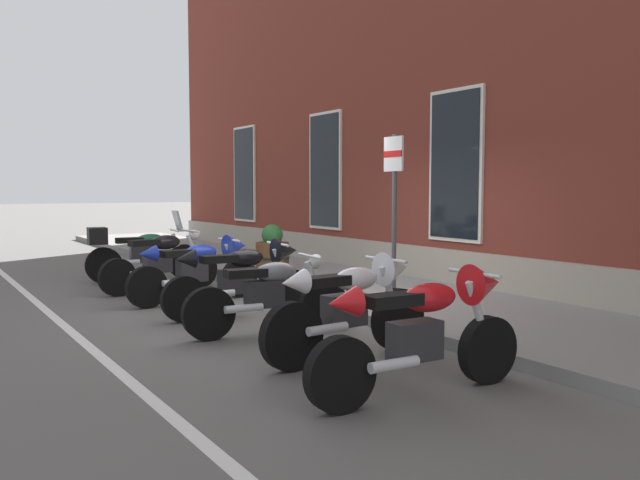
# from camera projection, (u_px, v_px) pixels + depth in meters

# --- Properties ---
(ground_plane) EXTENTS (140.00, 140.00, 0.00)m
(ground_plane) POSITION_uv_depth(u_px,v_px,m) (306.00, 308.00, 9.48)
(ground_plane) COLOR #565451
(sidewalk) EXTENTS (29.80, 2.92, 0.14)m
(sidewalk) POSITION_uv_depth(u_px,v_px,m) (386.00, 295.00, 10.25)
(sidewalk) COLOR slate
(sidewalk) RESTS_ON ground_plane
(lane_stripe) EXTENTS (29.80, 0.12, 0.01)m
(lane_stripe) POSITION_uv_depth(u_px,v_px,m) (75.00, 334.00, 7.77)
(lane_stripe) COLOR silver
(lane_stripe) RESTS_ON ground_plane
(brick_pub_facade) EXTENTS (23.80, 5.21, 10.29)m
(brick_pub_facade) POSITION_uv_depth(u_px,v_px,m) (562.00, 1.00, 12.00)
(brick_pub_facade) COLOR maroon
(brick_pub_facade) RESTS_ON ground_plane
(motorcycle_green_touring) EXTENTS (0.65, 2.14, 1.31)m
(motorcycle_green_touring) POSITION_uv_depth(u_px,v_px,m) (139.00, 252.00, 12.18)
(motorcycle_green_touring) COLOR black
(motorcycle_green_touring) RESTS_ON ground_plane
(motorcycle_black_naked) EXTENTS (0.62, 2.11, 1.01)m
(motorcycle_black_naked) POSITION_uv_depth(u_px,v_px,m) (162.00, 262.00, 10.97)
(motorcycle_black_naked) COLOR black
(motorcycle_black_naked) RESTS_ON ground_plane
(motorcycle_blue_sport) EXTENTS (0.62, 2.15, 1.00)m
(motorcycle_blue_sport) POSITION_uv_depth(u_px,v_px,m) (200.00, 266.00, 9.96)
(motorcycle_blue_sport) COLOR black
(motorcycle_blue_sport) RESTS_ON ground_plane
(motorcycle_black_sport) EXTENTS (0.62, 2.14, 1.04)m
(motorcycle_black_sport) POSITION_uv_depth(u_px,v_px,m) (245.00, 274.00, 8.87)
(motorcycle_black_sport) COLOR black
(motorcycle_black_sport) RESTS_ON ground_plane
(motorcycle_grey_naked) EXTENTS (0.62, 2.08, 0.92)m
(motorcycle_grey_naked) POSITION_uv_depth(u_px,v_px,m) (270.00, 295.00, 7.77)
(motorcycle_grey_naked) COLOR black
(motorcycle_grey_naked) RESTS_ON ground_plane
(motorcycle_white_sport) EXTENTS (0.62, 2.03, 1.06)m
(motorcycle_white_sport) POSITION_uv_depth(u_px,v_px,m) (354.00, 303.00, 6.62)
(motorcycle_white_sport) COLOR black
(motorcycle_white_sport) RESTS_ON ground_plane
(motorcycle_red_sport) EXTENTS (0.62, 2.15, 1.08)m
(motorcycle_red_sport) POSITION_uv_depth(u_px,v_px,m) (429.00, 326.00, 5.45)
(motorcycle_red_sport) COLOR black
(motorcycle_red_sport) RESTS_ON ground_plane
(parking_sign) EXTENTS (0.36, 0.07, 2.27)m
(parking_sign) POSITION_uv_depth(u_px,v_px,m) (394.00, 197.00, 8.40)
(parking_sign) COLOR #4C4C51
(parking_sign) RESTS_ON sidewalk
(barrel_planter) EXTENTS (0.66, 0.66, 0.91)m
(barrel_planter) POSITION_uv_depth(u_px,v_px,m) (272.00, 253.00, 12.38)
(barrel_planter) COLOR brown
(barrel_planter) RESTS_ON sidewalk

